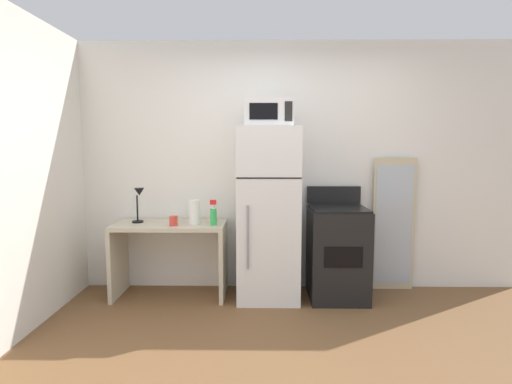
# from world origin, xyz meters

# --- Properties ---
(ground_plane) EXTENTS (12.00, 12.00, 0.00)m
(ground_plane) POSITION_xyz_m (0.00, 0.00, 0.00)
(ground_plane) COLOR brown
(wall_back_white) EXTENTS (5.00, 0.10, 2.60)m
(wall_back_white) POSITION_xyz_m (0.00, 1.70, 1.30)
(wall_back_white) COLOR white
(wall_back_white) RESTS_ON ground
(desk) EXTENTS (1.11, 0.54, 0.75)m
(desk) POSITION_xyz_m (-1.18, 1.36, 0.52)
(desk) COLOR beige
(desk) RESTS_ON ground
(desk_lamp) EXTENTS (0.14, 0.12, 0.35)m
(desk_lamp) POSITION_xyz_m (-1.49, 1.38, 0.99)
(desk_lamp) COLOR black
(desk_lamp) RESTS_ON desk
(coffee_mug) EXTENTS (0.08, 0.08, 0.09)m
(coffee_mug) POSITION_xyz_m (-1.11, 1.23, 0.80)
(coffee_mug) COLOR #D83F33
(coffee_mug) RESTS_ON desk
(spray_bottle) EXTENTS (0.06, 0.06, 0.25)m
(spray_bottle) POSITION_xyz_m (-0.73, 1.27, 0.85)
(spray_bottle) COLOR green
(spray_bottle) RESTS_ON desk
(paper_towel_roll) EXTENTS (0.11, 0.11, 0.24)m
(paper_towel_roll) POSITION_xyz_m (-0.92, 1.31, 0.87)
(paper_towel_roll) COLOR white
(paper_towel_roll) RESTS_ON desk
(refrigerator) EXTENTS (0.61, 0.62, 1.71)m
(refrigerator) POSITION_xyz_m (-0.19, 1.33, 0.85)
(refrigerator) COLOR white
(refrigerator) RESTS_ON ground
(microwave) EXTENTS (0.46, 0.35, 0.26)m
(microwave) POSITION_xyz_m (-0.19, 1.31, 1.84)
(microwave) COLOR silver
(microwave) RESTS_ON refrigerator
(oven_range) EXTENTS (0.56, 0.61, 1.10)m
(oven_range) POSITION_xyz_m (0.50, 1.33, 0.47)
(oven_range) COLOR black
(oven_range) RESTS_ON ground
(leaning_mirror) EXTENTS (0.44, 0.03, 1.40)m
(leaning_mirror) POSITION_xyz_m (1.14, 1.59, 0.70)
(leaning_mirror) COLOR #C6B793
(leaning_mirror) RESTS_ON ground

